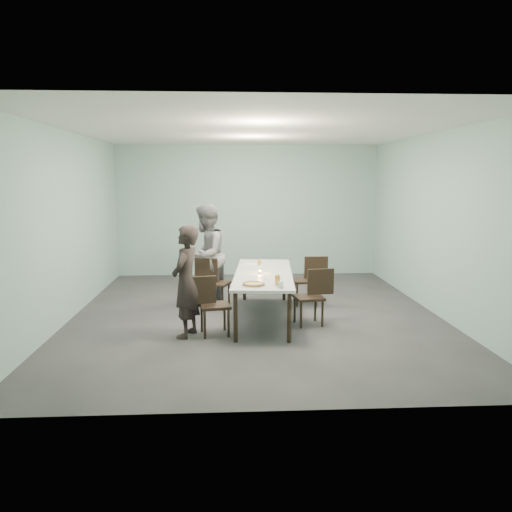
{
  "coord_description": "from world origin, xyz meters",
  "views": [
    {
      "loc": [
        -0.44,
        -8.06,
        2.25
      ],
      "look_at": [
        0.0,
        -0.09,
        1.0
      ],
      "focal_mm": 35.0,
      "sensor_mm": 36.0,
      "label": 1
    }
  ],
  "objects": [
    {
      "name": "pizza",
      "position": [
        -0.09,
        -1.18,
        0.77
      ],
      "size": [
        0.34,
        0.34,
        0.04
      ],
      "color": "white",
      "rests_on": "table"
    },
    {
      "name": "beer_glass",
      "position": [
        0.24,
        -1.2,
        0.82
      ],
      "size": [
        0.08,
        0.08,
        0.15
      ],
      "primitive_type": "cylinder",
      "color": "gold",
      "rests_on": "table"
    },
    {
      "name": "amber_tumbler",
      "position": [
        0.09,
        0.5,
        0.79
      ],
      "size": [
        0.07,
        0.07,
        0.08
      ],
      "primitive_type": "cylinder",
      "color": "gold",
      "rests_on": "table"
    },
    {
      "name": "chair_far_left",
      "position": [
        -0.73,
        0.51,
        0.5
      ],
      "size": [
        0.65,
        0.53,
        0.87
      ],
      "rotation": [
        0.0,
        0.0,
        -0.33
      ],
      "color": "black",
      "rests_on": "ground"
    },
    {
      "name": "room_shell",
      "position": [
        0.0,
        0.0,
        2.03
      ],
      "size": [
        6.02,
        7.02,
        3.01
      ],
      "color": "#91B7B0",
      "rests_on": "ground"
    },
    {
      "name": "ground",
      "position": [
        0.0,
        0.0,
        0.0
      ],
      "size": [
        7.0,
        7.0,
        0.0
      ],
      "primitive_type": "plane",
      "color": "#333335",
      "rests_on": "ground"
    },
    {
      "name": "tealight",
      "position": [
        0.05,
        -0.3,
        0.77
      ],
      "size": [
        0.06,
        0.06,
        0.05
      ],
      "color": "silver",
      "rests_on": "table"
    },
    {
      "name": "chair_near_left",
      "position": [
        -0.73,
        -1.06,
        0.5
      ],
      "size": [
        0.64,
        0.49,
        0.87
      ],
      "rotation": [
        0.0,
        0.0,
        0.18
      ],
      "color": "black",
      "rests_on": "ground"
    },
    {
      "name": "chair_far_right",
      "position": [
        1.01,
        0.63,
        0.5
      ],
      "size": [
        0.61,
        0.42,
        0.87
      ],
      "rotation": [
        0.0,
        0.0,
        3.14
      ],
      "color": "black",
      "rests_on": "ground"
    },
    {
      "name": "side_plate",
      "position": [
        0.17,
        -0.68,
        0.76
      ],
      "size": [
        0.18,
        0.18,
        0.01
      ],
      "primitive_type": "cylinder",
      "color": "white",
      "rests_on": "table"
    },
    {
      "name": "table",
      "position": [
        0.11,
        -0.22,
        0.69
      ],
      "size": [
        1.11,
        2.67,
        0.75
      ],
      "rotation": [
        0.0,
        0.0,
        -0.08
      ],
      "color": "white",
      "rests_on": "ground"
    },
    {
      "name": "diner_far",
      "position": [
        -0.84,
        0.69,
        0.9
      ],
      "size": [
        0.9,
        1.03,
        1.8
      ],
      "primitive_type": "imported",
      "rotation": [
        0.0,
        0.0,
        -1.86
      ],
      "color": "gray",
      "rests_on": "ground"
    },
    {
      "name": "water_tumbler",
      "position": [
        0.27,
        -1.36,
        0.8
      ],
      "size": [
        0.08,
        0.08,
        0.09
      ],
      "primitive_type": "cylinder",
      "color": "silver",
      "rests_on": "table"
    },
    {
      "name": "menu",
      "position": [
        -0.02,
        0.56,
        0.75
      ],
      "size": [
        0.32,
        0.24,
        0.01
      ],
      "primitive_type": "cube",
      "rotation": [
        0.0,
        0.0,
        -0.08
      ],
      "color": "silver",
      "rests_on": "table"
    },
    {
      "name": "chair_near_right",
      "position": [
        0.86,
        -0.61,
        0.5
      ],
      "size": [
        0.64,
        0.48,
        0.87
      ],
      "rotation": [
        0.0,
        0.0,
        3.29
      ],
      "color": "black",
      "rests_on": "ground"
    },
    {
      "name": "diner_near",
      "position": [
        -1.05,
        -1.1,
        0.8
      ],
      "size": [
        0.54,
        0.67,
        1.6
      ],
      "primitive_type": "imported",
      "rotation": [
        0.0,
        0.0,
        -1.87
      ],
      "color": "black",
      "rests_on": "ground"
    }
  ]
}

